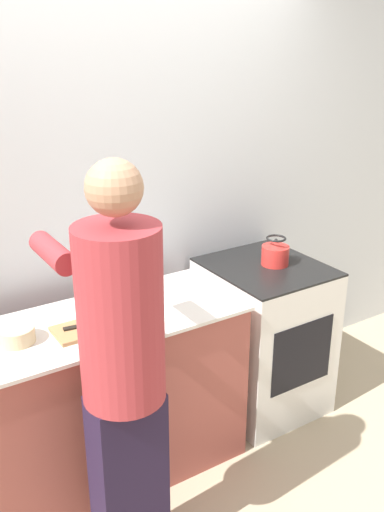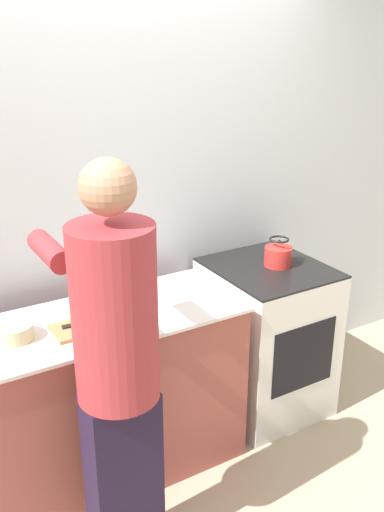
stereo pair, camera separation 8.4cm
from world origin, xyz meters
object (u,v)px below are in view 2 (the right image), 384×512
object	(u,v)px
bowl_prep	(15,332)
kettle	(278,254)
cutting_board	(85,327)
knife	(81,324)
oven	(266,337)
person	(116,364)

from	to	relation	value
bowl_prep	kettle	bearing A→B (deg)	1.87
cutting_board	kettle	xyz separation A→B (m)	(1.20, 0.11, 0.08)
cutting_board	knife	size ratio (longest dim) A/B	1.58
oven	knife	world-z (taller)	knife
knife	bowl_prep	distance (m)	0.29
oven	cutting_board	size ratio (longest dim) A/B	3.08
person	kettle	size ratio (longest dim) A/B	10.74
oven	cutting_board	world-z (taller)	same
oven	bowl_prep	bearing A→B (deg)	-177.77
person	bowl_prep	size ratio (longest dim) A/B	10.68
cutting_board	kettle	world-z (taller)	kettle
oven	kettle	bearing A→B (deg)	-7.89
knife	kettle	bearing A→B (deg)	12.65
knife	bowl_prep	xyz separation A→B (m)	(-0.28, 0.05, 0.01)
person	oven	bearing A→B (deg)	25.87
cutting_board	kettle	distance (m)	1.21
person	kettle	xyz separation A→B (m)	(1.24, 0.57, 0.02)
oven	bowl_prep	world-z (taller)	bowl_prep
knife	kettle	distance (m)	1.22
cutting_board	oven	bearing A→B (deg)	6.05
cutting_board	bowl_prep	bearing A→B (deg)	167.72
cutting_board	kettle	size ratio (longest dim) A/B	1.80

